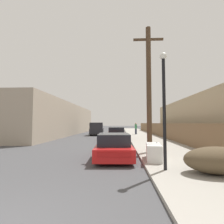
# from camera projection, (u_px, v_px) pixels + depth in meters

# --- Properties ---
(sidewalk_curb) EXTENTS (4.20, 63.00, 0.12)m
(sidewalk_curb) POSITION_uv_depth(u_px,v_px,m) (142.00, 135.00, 25.37)
(sidewalk_curb) COLOR #9E998E
(sidewalk_curb) RESTS_ON ground
(discarded_fridge) EXTENTS (0.86, 1.70, 0.75)m
(discarded_fridge) POSITION_uv_depth(u_px,v_px,m) (154.00, 152.00, 8.07)
(discarded_fridge) COLOR white
(discarded_fridge) RESTS_ON sidewalk_curb
(parked_sports_car_red) EXTENTS (1.98, 4.45, 1.27)m
(parked_sports_car_red) POSITION_uv_depth(u_px,v_px,m) (114.00, 147.00, 9.13)
(parked_sports_car_red) COLOR red
(parked_sports_car_red) RESTS_ON ground
(car_parked_mid) EXTENTS (1.94, 4.63, 1.38)m
(car_parked_mid) POSITION_uv_depth(u_px,v_px,m) (116.00, 134.00, 18.47)
(car_parked_mid) COLOR #5B1E19
(car_parked_mid) RESTS_ON ground
(pickup_truck) EXTENTS (2.34, 5.45, 1.88)m
(pickup_truck) POSITION_uv_depth(u_px,v_px,m) (97.00, 129.00, 26.47)
(pickup_truck) COLOR #232328
(pickup_truck) RESTS_ON ground
(utility_pole) EXTENTS (1.80, 0.29, 7.52)m
(utility_pole) POSITION_uv_depth(u_px,v_px,m) (149.00, 86.00, 10.43)
(utility_pole) COLOR #4C3826
(utility_pole) RESTS_ON sidewalk_curb
(street_lamp) EXTENTS (0.26, 0.26, 4.35)m
(street_lamp) POSITION_uv_depth(u_px,v_px,m) (164.00, 100.00, 6.47)
(street_lamp) COLOR black
(street_lamp) RESTS_ON sidewalk_curb
(brush_pile) EXTENTS (2.23, 1.39, 0.90)m
(brush_pile) POSITION_uv_depth(u_px,v_px,m) (218.00, 160.00, 5.86)
(brush_pile) COLOR brown
(brush_pile) RESTS_ON sidewalk_curb
(wooden_fence) EXTENTS (0.08, 43.44, 1.67)m
(wooden_fence) POSITION_uv_depth(u_px,v_px,m) (161.00, 130.00, 21.77)
(wooden_fence) COLOR brown
(wooden_fence) RESTS_ON sidewalk_curb
(building_left_block) EXTENTS (7.00, 27.38, 4.69)m
(building_left_block) POSITION_uv_depth(u_px,v_px,m) (55.00, 120.00, 27.76)
(building_left_block) COLOR tan
(building_left_block) RESTS_ON ground
(building_right_house) EXTENTS (6.00, 21.91, 4.15)m
(building_right_house) POSITION_uv_depth(u_px,v_px,m) (223.00, 120.00, 15.30)
(building_right_house) COLOR tan
(building_right_house) RESTS_ON ground
(pedestrian) EXTENTS (0.34, 0.34, 1.74)m
(pedestrian) POSITION_uv_depth(u_px,v_px,m) (136.00, 128.00, 26.48)
(pedestrian) COLOR #282D42
(pedestrian) RESTS_ON sidewalk_curb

